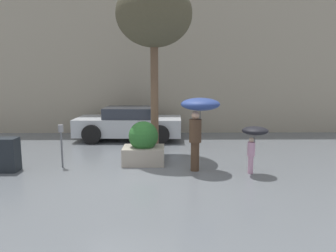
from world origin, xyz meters
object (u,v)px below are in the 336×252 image
(planter_box, at_px, (144,145))
(parking_meter, at_px, (61,137))
(person_adult, at_px, (199,113))
(newspaper_box, at_px, (8,155))
(person_child, at_px, (254,136))
(parked_car_near, at_px, (129,124))
(street_tree, at_px, (154,16))

(planter_box, bearing_deg, parking_meter, -171.18)
(parking_meter, bearing_deg, person_adult, -4.91)
(parking_meter, xyz_separation_m, newspaper_box, (-1.30, -0.36, -0.41))
(planter_box, relative_size, person_child, 0.99)
(parked_car_near, bearing_deg, parking_meter, 162.27)
(newspaper_box, bearing_deg, parked_car_near, 57.72)
(planter_box, xyz_separation_m, street_tree, (0.29, 1.10, 3.74))
(planter_box, bearing_deg, person_child, -19.56)
(person_adult, xyz_separation_m, person_child, (1.38, -0.36, -0.55))
(person_adult, relative_size, newspaper_box, 2.16)
(person_child, bearing_deg, parked_car_near, 170.24)
(person_child, xyz_separation_m, street_tree, (-2.59, 2.13, 3.29))
(planter_box, height_order, newspaper_box, planter_box)
(street_tree, bearing_deg, parked_car_near, 113.38)
(parking_meter, bearing_deg, street_tree, 29.90)
(parking_meter, height_order, newspaper_box, parking_meter)
(planter_box, height_order, person_adult, person_adult)
(parked_car_near, xyz_separation_m, parking_meter, (-1.43, -3.97, 0.25))
(person_child, distance_m, parking_meter, 5.16)
(parking_meter, relative_size, newspaper_box, 1.32)
(planter_box, xyz_separation_m, parked_car_near, (-0.80, 3.62, 0.06))
(person_adult, distance_m, person_child, 1.52)
(parked_car_near, xyz_separation_m, street_tree, (1.09, -2.52, 3.68))
(person_adult, bearing_deg, planter_box, 128.75)
(person_adult, distance_m, parking_meter, 3.81)
(person_child, xyz_separation_m, parked_car_near, (-3.68, 4.65, -0.39))
(planter_box, distance_m, parking_meter, 2.28)
(parked_car_near, height_order, parking_meter, parked_car_near)
(parked_car_near, height_order, street_tree, street_tree)
(parked_car_near, distance_m, street_tree, 4.59)
(person_child, distance_m, street_tree, 4.70)
(parked_car_near, distance_m, parking_meter, 4.23)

